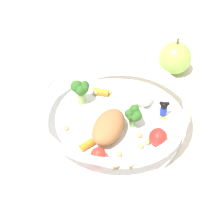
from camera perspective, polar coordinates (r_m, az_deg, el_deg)
The scene contains 3 objects.
ground_plane at distance 0.56m, azimuth -1.54°, elevation -2.06°, with size 2.40×2.40×0.00m, color silver.
food_container at distance 0.53m, azimuth 0.25°, elevation -0.26°, with size 0.26×0.26×0.06m.
loose_apple at distance 0.67m, azimuth 11.43°, elevation 9.65°, with size 0.07×0.07×0.08m.
Camera 1 is at (0.38, -0.08, 0.40)m, focal length 50.06 mm.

